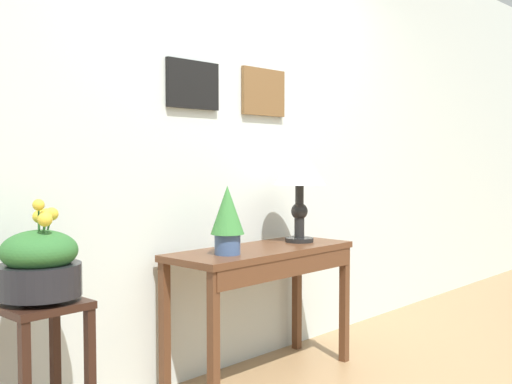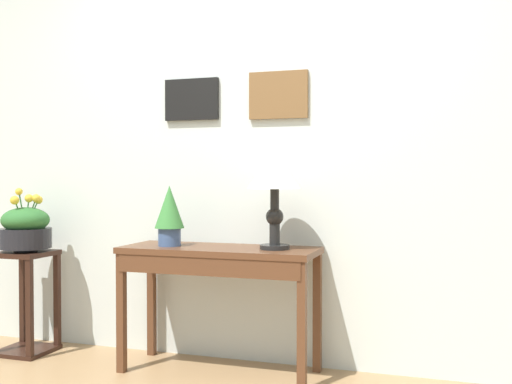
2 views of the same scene
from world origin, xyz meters
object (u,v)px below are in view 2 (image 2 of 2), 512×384
at_px(potted_plant_on_console, 169,213).
at_px(pedestal_stand_left, 26,302).
at_px(console_table, 218,266).
at_px(table_lamp, 275,174).
at_px(planter_bowl_wide, 26,228).

bearing_deg(potted_plant_on_console, pedestal_stand_left, 179.49).
bearing_deg(console_table, potted_plant_on_console, -177.38).
bearing_deg(table_lamp, console_table, -175.81).
relative_size(console_table, table_lamp, 1.99).
relative_size(console_table, planter_bowl_wide, 2.79).
height_order(pedestal_stand_left, planter_bowl_wide, planter_bowl_wide).
distance_m(table_lamp, pedestal_stand_left, 1.83).
relative_size(console_table, potted_plant_on_console, 3.20).
xyz_separation_m(console_table, planter_bowl_wide, (-1.31, -0.00, 0.18)).
bearing_deg(pedestal_stand_left, console_table, 0.19).
height_order(table_lamp, planter_bowl_wide, table_lamp).
relative_size(potted_plant_on_console, pedestal_stand_left, 0.54).
relative_size(potted_plant_on_console, planter_bowl_wide, 0.87).
bearing_deg(console_table, pedestal_stand_left, -179.81).
xyz_separation_m(console_table, pedestal_stand_left, (-1.31, -0.00, -0.29)).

